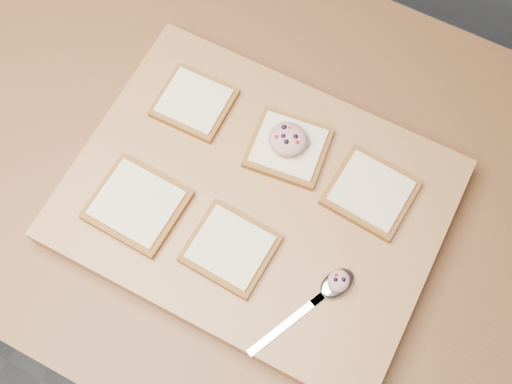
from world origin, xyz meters
TOP-DOWN VIEW (x-y plane):
  - ground at (0.00, 0.00)m, footprint 4.00×4.00m
  - island_counter at (0.00, 0.00)m, footprint 2.00×0.80m
  - cutting_board at (-0.00, -0.05)m, footprint 0.54×0.41m
  - bread_far_left at (-0.16, 0.04)m, footprint 0.11×0.10m
  - bread_far_center at (0.00, 0.04)m, footprint 0.13×0.12m
  - bread_far_right at (0.14, 0.03)m, footprint 0.12×0.12m
  - bread_near_left at (-0.15, -0.15)m, footprint 0.13×0.12m
  - bread_near_center at (0.00, -0.14)m, footprint 0.12×0.11m
  - tuna_salad_dollop at (0.00, 0.04)m, footprint 0.06×0.06m
  - spoon at (0.15, -0.13)m, footprint 0.10×0.18m
  - spoon_salad at (0.16, -0.12)m, footprint 0.03×0.03m

SIDE VIEW (x-z plane):
  - ground at x=0.00m, z-range 0.00..0.00m
  - island_counter at x=0.00m, z-range 0.00..0.90m
  - cutting_board at x=0.00m, z-range 0.90..0.94m
  - spoon at x=0.15m, z-range 0.94..0.95m
  - bread_far_left at x=-0.16m, z-range 0.94..0.96m
  - bread_far_center at x=0.00m, z-range 0.94..0.96m
  - bread_near_center at x=0.00m, z-range 0.94..0.96m
  - bread_far_right at x=0.14m, z-range 0.94..0.96m
  - bread_near_left at x=-0.15m, z-range 0.94..0.96m
  - spoon_salad at x=0.16m, z-range 0.96..0.97m
  - tuna_salad_dollop at x=0.00m, z-range 0.96..0.99m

